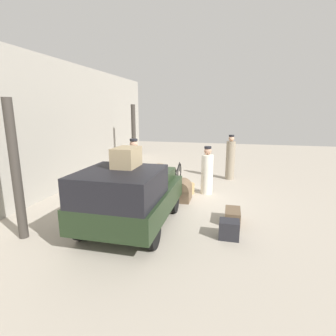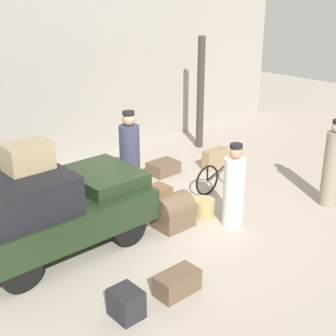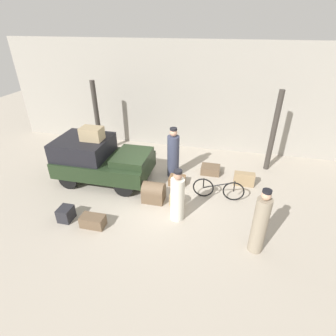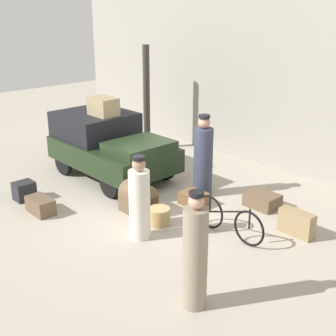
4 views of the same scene
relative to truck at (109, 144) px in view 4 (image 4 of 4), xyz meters
The scene contains 16 objects.
ground_plane 2.55m from the truck, 12.26° to the right, with size 30.00×30.00×0.00m, color #A89E8E.
station_building_facade 4.50m from the truck, 56.53° to the left, with size 16.00×0.15×4.50m.
canopy_pillar_left 2.51m from the truck, 116.39° to the left, with size 0.20×0.20×3.07m.
truck is the anchor object (origin of this frame).
bicycle 4.26m from the truck, ahead, with size 1.66×0.04×0.73m.
wicker_basket 3.17m from the truck, 17.34° to the right, with size 0.44×0.44×0.35m.
porter_with_bicycle 3.48m from the truck, 26.36° to the right, with size 0.40×0.40×1.63m.
porter_lifting_near_truck 2.62m from the truck, 18.54° to the left, with size 0.43×0.43×1.89m.
conductor_in_dark_uniform 5.76m from the truck, 23.44° to the right, with size 0.36×0.36×1.83m.
trunk_barrel_dark 2.43m from the truck, 21.01° to the right, with size 0.69×0.55×0.66m.
trunk_umber_medium 2.85m from the truck, ahead, with size 0.56×0.46×0.28m.
trunk_wicker_pale 2.43m from the truck, 90.77° to the right, with size 0.37×0.44×0.42m.
suitcase_black_upright 5.15m from the truck, ahead, with size 0.70×0.24×0.49m.
suitcase_tan_flat 4.12m from the truck, 18.68° to the left, with size 0.70×0.53×0.30m.
suitcase_small_leather 2.65m from the truck, 70.42° to the right, with size 0.68×0.38×0.34m.
trunk_on_truck_roof 0.94m from the truck, behind, with size 0.73×0.50×0.45m.
Camera 4 is at (6.97, -6.01, 4.29)m, focal length 50.00 mm.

